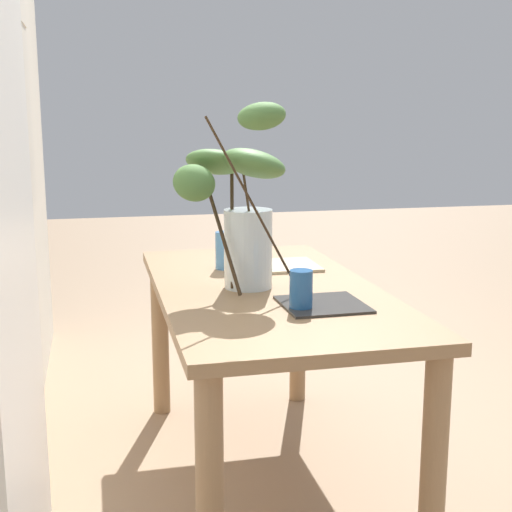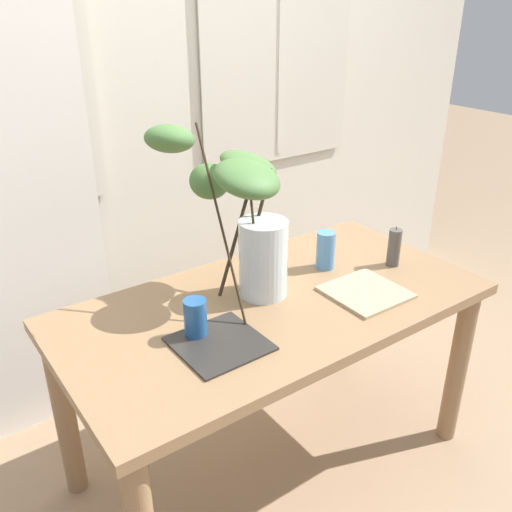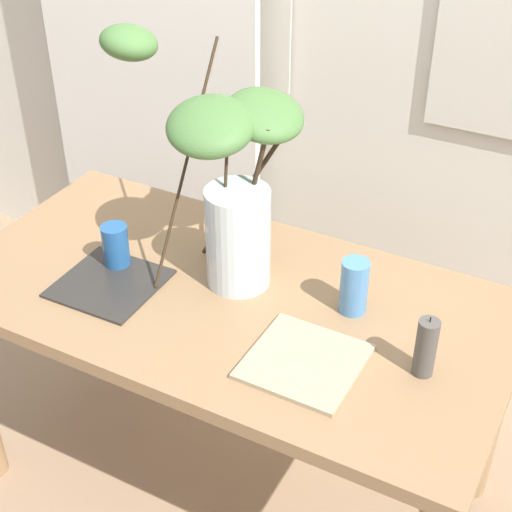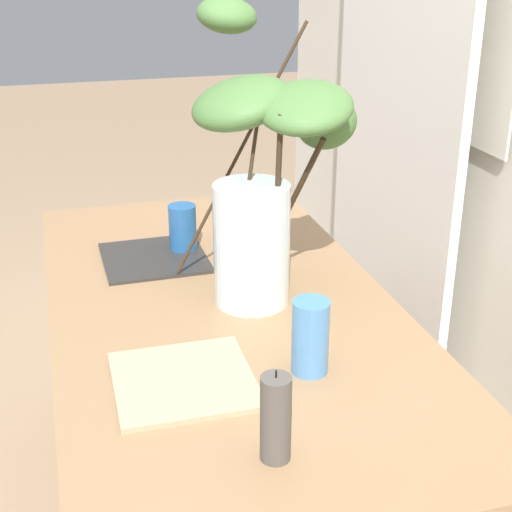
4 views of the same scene
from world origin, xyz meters
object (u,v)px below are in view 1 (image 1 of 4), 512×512
vase_with_branches (240,207)px  drinking_glass_blue_left (301,290)px  dining_table (266,317)px  drinking_glass_blue_right (224,250)px  plate_square_right (285,266)px  pillar_candle (247,239)px  plate_square_left (323,304)px

vase_with_branches → drinking_glass_blue_left: 0.38m
dining_table → vase_with_branches: vase_with_branches is taller
dining_table → drinking_glass_blue_right: size_ratio=10.08×
vase_with_branches → drinking_glass_blue_right: size_ratio=4.41×
plate_square_right → pillar_candle: (0.25, 0.10, 0.07)m
dining_table → plate_square_right: (0.29, -0.15, 0.12)m
plate_square_left → pillar_candle: size_ratio=1.60×
drinking_glass_blue_right → pillar_candle: size_ratio=0.91×
plate_square_left → pillar_candle: 0.84m
vase_with_branches → pillar_candle: (0.59, -0.15, -0.22)m
plate_square_right → pillar_candle: bearing=21.8°
drinking_glass_blue_right → plate_square_left: 0.64m
plate_square_left → drinking_glass_blue_left: bearing=111.8°
drinking_glass_blue_left → drinking_glass_blue_right: size_ratio=0.86×
vase_with_branches → drinking_glass_blue_left: bearing=-154.3°
vase_with_branches → drinking_glass_blue_left: size_ratio=5.13×
drinking_glass_blue_left → pillar_candle: size_ratio=0.78×
dining_table → plate_square_left: (-0.29, -0.11, 0.12)m
plate_square_right → plate_square_left: bearing=176.6°
dining_table → drinking_glass_blue_right: 0.38m
dining_table → pillar_candle: bearing=-4.8°
drinking_glass_blue_right → pillar_candle: 0.27m
plate_square_left → pillar_candle: bearing=4.4°
drinking_glass_blue_right → plate_square_left: (-0.60, -0.20, -0.07)m
vase_with_branches → drinking_glass_blue_right: 0.42m
vase_with_branches → plate_square_right: vase_with_branches is taller
vase_with_branches → plate_square_right: 0.51m
dining_table → vase_with_branches: size_ratio=2.29×
dining_table → drinking_glass_blue_right: drinking_glass_blue_right is taller
vase_with_branches → pillar_candle: 0.64m
drinking_glass_blue_right → plate_square_right: drinking_glass_blue_right is taller
vase_with_branches → pillar_candle: bearing=-14.4°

